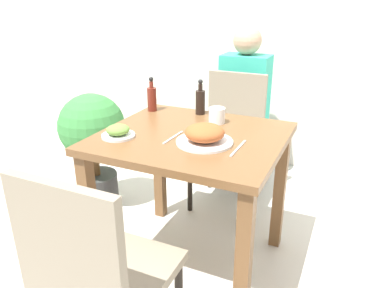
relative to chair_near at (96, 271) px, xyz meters
The scene contains 14 objects.
ground_plane 0.89m from the chair_near, 88.49° to the left, with size 16.00×16.00×0.00m, color beige.
wall_back 2.38m from the chair_near, 89.50° to the left, with size 8.00×0.05×2.60m.
dining_table 0.75m from the chair_near, 88.49° to the left, with size 0.86×0.78×0.74m.
chair_near is the anchor object (origin of this frame).
chair_far 1.47m from the chair_near, 91.10° to the left, with size 0.42×0.42×0.89m.
food_plate 0.73m from the chair_near, 79.93° to the left, with size 0.26×0.26×0.09m.
side_plate 0.69m from the chair_near, 116.44° to the left, with size 0.16×0.16×0.06m.
drink_cup 1.00m from the chair_near, 86.02° to the left, with size 0.08×0.08×0.08m.
sauce_bottle 1.11m from the chair_near, 94.00° to the left, with size 0.05×0.05×0.20m.
condiment_bottle 1.11m from the chair_near, 109.25° to the left, with size 0.05×0.05×0.20m.
fork_utensil 0.71m from the chair_near, 93.57° to the left, with size 0.02×0.18×0.00m.
spoon_utensil 0.76m from the chair_near, 67.34° to the left, with size 0.01×0.20×0.00m.
potted_plant_left 1.30m from the chair_near, 128.67° to the left, with size 0.43×0.43×0.79m.
person_figure 1.81m from the chair_near, 91.33° to the left, with size 0.34×0.22×1.17m.
Camera 1 is at (0.69, -1.53, 1.37)m, focal length 35.00 mm.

